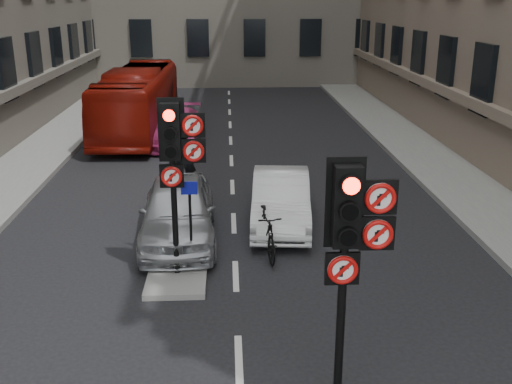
{
  "coord_description": "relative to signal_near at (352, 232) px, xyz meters",
  "views": [
    {
      "loc": [
        -0.13,
        -6.22,
        5.57
      ],
      "look_at": [
        0.31,
        2.68,
        2.6
      ],
      "focal_mm": 42.0,
      "sensor_mm": 36.0,
      "label": 1
    }
  ],
  "objects": [
    {
      "name": "car_pink",
      "position": [
        -3.59,
        15.58,
        -1.94
      ],
      "size": [
        2.05,
        4.52,
        1.28
      ],
      "primitive_type": "imported",
      "rotation": [
        0.0,
        0.0,
        -0.06
      ],
      "color": "#D13D87",
      "rests_on": "ground"
    },
    {
      "name": "car_silver",
      "position": [
        -2.79,
        6.01,
        -1.85
      ],
      "size": [
        1.89,
        4.35,
        1.46
      ],
      "primitive_type": "imported",
      "rotation": [
        0.0,
        0.0,
        0.04
      ],
      "color": "#A3A6AB",
      "rests_on": "ground"
    },
    {
      "name": "signal_near",
      "position": [
        0.0,
        0.0,
        0.0
      ],
      "size": [
        0.91,
        0.4,
        3.58
      ],
      "color": "black",
      "rests_on": "ground"
    },
    {
      "name": "motorcycle",
      "position": [
        -0.79,
        5.01,
        -2.05
      ],
      "size": [
        0.75,
        1.83,
        1.07
      ],
      "primitive_type": "imported",
      "rotation": [
        0.0,
        0.0,
        0.14
      ],
      "color": "black",
      "rests_on": "ground"
    },
    {
      "name": "centre_island",
      "position": [
        -2.69,
        4.01,
        -2.52
      ],
      "size": [
        1.2,
        2.0,
        0.12
      ],
      "primitive_type": "cube",
      "color": "gray",
      "rests_on": "ground"
    },
    {
      "name": "signal_far",
      "position": [
        -2.6,
        4.0,
        0.12
      ],
      "size": [
        0.91,
        0.4,
        3.58
      ],
      "color": "black",
      "rests_on": "centre_island"
    },
    {
      "name": "info_sign",
      "position": [
        -2.39,
        4.12,
        -1.23
      ],
      "size": [
        0.33,
        0.1,
        1.91
      ],
      "rotation": [
        0.0,
        0.0,
        -0.03
      ],
      "color": "black",
      "rests_on": "centre_island"
    },
    {
      "name": "bus_red",
      "position": [
        -5.29,
        17.72,
        -1.24
      ],
      "size": [
        2.49,
        9.68,
        2.68
      ],
      "primitive_type": "imported",
      "rotation": [
        0.0,
        0.0,
        -0.03
      ],
      "color": "maroon",
      "rests_on": "ground"
    },
    {
      "name": "pavement_right",
      "position": [
        5.71,
        11.01,
        -2.5
      ],
      "size": [
        3.0,
        50.0,
        0.16
      ],
      "primitive_type": "cube",
      "color": "gray",
      "rests_on": "ground"
    },
    {
      "name": "pavement_left",
      "position": [
        -8.69,
        11.01,
        -2.5
      ],
      "size": [
        3.0,
        50.0,
        0.16
      ],
      "primitive_type": "cube",
      "color": "gray",
      "rests_on": "ground"
    },
    {
      "name": "motorcyclist",
      "position": [
        -2.9,
        9.7,
        -1.62
      ],
      "size": [
        0.71,
        0.48,
        1.93
      ],
      "primitive_type": "imported",
      "rotation": [
        0.0,
        0.0,
        3.12
      ],
      "color": "black",
      "rests_on": "ground"
    },
    {
      "name": "car_white",
      "position": [
        -0.3,
        6.92,
        -1.93
      ],
      "size": [
        1.72,
        4.09,
        1.31
      ],
      "primitive_type": "imported",
      "rotation": [
        0.0,
        0.0,
        -0.08
      ],
      "color": "white",
      "rests_on": "ground"
    }
  ]
}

